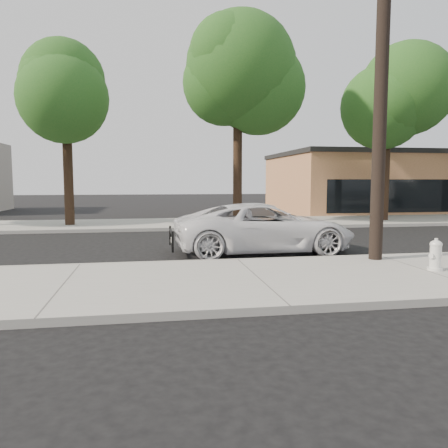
{
  "coord_description": "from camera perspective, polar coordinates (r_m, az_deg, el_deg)",
  "views": [
    {
      "loc": [
        -2.27,
        -13.26,
        2.21
      ],
      "look_at": [
        -0.21,
        -1.22,
        1.0
      ],
      "focal_mm": 35.0,
      "sensor_mm": 36.0,
      "label": 1
    }
  ],
  "objects": [
    {
      "name": "tree_c",
      "position": [
        21.88,
        2.48,
        18.05
      ],
      "size": [
        4.96,
        4.8,
        9.55
      ],
      "color": "black",
      "rests_on": "far_sidewalk"
    },
    {
      "name": "police_cruiser",
      "position": [
        13.51,
        5.27,
        -0.51
      ],
      "size": [
        5.59,
        2.72,
        1.53
      ],
      "primitive_type": "imported",
      "rotation": [
        0.0,
        0.0,
        1.6
      ],
      "color": "white",
      "rests_on": "ground"
    },
    {
      "name": "tree_b",
      "position": [
        21.97,
        -19.56,
        15.67
      ],
      "size": [
        4.34,
        4.2,
        8.45
      ],
      "color": "black",
      "rests_on": "far_sidewalk"
    },
    {
      "name": "far_sidewalk",
      "position": [
        21.98,
        -3.72,
        0.07
      ],
      "size": [
        90.0,
        5.0,
        0.15
      ],
      "primitive_type": "cube",
      "color": "gray",
      "rests_on": "ground"
    },
    {
      "name": "fire_hydrant",
      "position": [
        11.21,
        25.9,
        -3.75
      ],
      "size": [
        0.38,
        0.34,
        0.7
      ],
      "rotation": [
        0.0,
        0.0,
        0.39
      ],
      "color": "silver",
      "rests_on": "near_sidewalk"
    },
    {
      "name": "curb_near",
      "position": [
        11.59,
        1.77,
        -4.96
      ],
      "size": [
        90.0,
        0.12,
        0.16
      ],
      "primitive_type": "cube",
      "color": "#9E9B93",
      "rests_on": "ground"
    },
    {
      "name": "near_sidewalk",
      "position": [
        9.49,
        4.43,
        -7.36
      ],
      "size": [
        90.0,
        4.4,
        0.15
      ],
      "primitive_type": "cube",
      "color": "gray",
      "rests_on": "ground"
    },
    {
      "name": "ground",
      "position": [
        13.63,
        0.01,
        -3.67
      ],
      "size": [
        120.0,
        120.0,
        0.0
      ],
      "primitive_type": "plane",
      "color": "black",
      "rests_on": "ground"
    },
    {
      "name": "utility_pole",
      "position": [
        12.33,
        19.85,
        16.97
      ],
      "size": [
        1.4,
        0.34,
        9.0
      ],
      "color": "black",
      "rests_on": "near_sidewalk"
    },
    {
      "name": "building_main",
      "position": [
        34.49,
        22.38,
        4.88
      ],
      "size": [
        18.0,
        10.0,
        4.0
      ],
      "primitive_type": "cube",
      "color": "#A16E43",
      "rests_on": "ground"
    },
    {
      "name": "tree_d",
      "position": [
        24.95,
        21.18,
        14.86
      ],
      "size": [
        4.5,
        4.35,
        8.75
      ],
      "color": "black",
      "rests_on": "far_sidewalk"
    }
  ]
}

